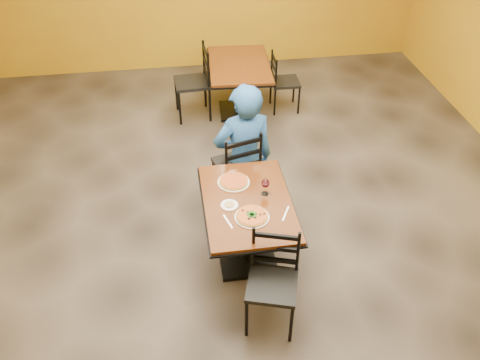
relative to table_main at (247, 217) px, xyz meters
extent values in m
cube|color=black|center=(0.00, 0.50, -0.56)|extent=(7.00, 8.00, 0.01)
cube|color=#5B2A0E|center=(0.00, 0.00, 0.18)|extent=(0.80, 1.20, 0.03)
cube|color=black|center=(0.00, 0.00, 0.15)|extent=(0.83, 1.23, 0.02)
cylinder|color=black|center=(0.00, 0.00, -0.19)|extent=(0.12, 0.12, 0.66)
cube|color=black|center=(0.00, 0.00, -0.54)|extent=(0.55, 0.55, 0.04)
cube|color=#5B2A0E|center=(0.35, 2.87, 0.18)|extent=(0.88, 1.26, 0.03)
cube|color=black|center=(0.35, 2.87, 0.15)|extent=(0.91, 1.30, 0.02)
cylinder|color=black|center=(0.35, 2.87, -0.19)|extent=(0.12, 0.12, 0.66)
cube|color=black|center=(0.35, 2.87, -0.54)|extent=(0.59, 0.59, 0.04)
imported|color=#1B4C95|center=(0.12, 1.01, 0.15)|extent=(0.73, 0.53, 1.41)
cylinder|color=white|center=(0.00, -0.22, 0.20)|extent=(0.31, 0.31, 0.01)
cylinder|color=maroon|center=(0.00, -0.22, 0.21)|extent=(0.28, 0.28, 0.02)
cylinder|color=white|center=(-0.09, 0.30, 0.20)|extent=(0.31, 0.31, 0.01)
cylinder|color=orange|center=(-0.09, 0.30, 0.21)|extent=(0.28, 0.28, 0.02)
cylinder|color=white|center=(-0.17, -0.03, 0.20)|extent=(0.16, 0.16, 0.01)
cylinder|color=tan|center=(-0.17, -0.03, 0.21)|extent=(0.09, 0.09, 0.01)
cube|color=silver|center=(-0.21, -0.24, 0.20)|extent=(0.07, 0.19, 0.00)
cube|color=silver|center=(0.31, -0.22, 0.20)|extent=(0.11, 0.19, 0.00)
camera|label=1|loc=(-0.60, -3.52, 3.23)|focal=38.31mm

